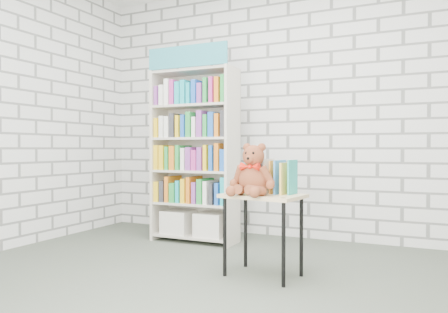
% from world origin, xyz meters
% --- Properties ---
extents(ground, '(4.50, 4.50, 0.00)m').
position_xyz_m(ground, '(0.00, 0.00, 0.00)').
color(ground, '#42493E').
rests_on(ground, ground).
extents(room_shell, '(4.52, 4.02, 2.81)m').
position_xyz_m(room_shell, '(0.00, 0.00, 1.78)').
color(room_shell, silver).
rests_on(room_shell, ground).
extents(bookshelf, '(0.89, 0.35, 1.99)m').
position_xyz_m(bookshelf, '(-0.80, 1.36, 0.91)').
color(bookshelf, beige).
rests_on(bookshelf, ground).
extents(display_table, '(0.63, 0.48, 0.62)m').
position_xyz_m(display_table, '(0.26, 0.48, 0.53)').
color(display_table, tan).
rests_on(display_table, ground).
extents(table_books, '(0.42, 0.23, 0.24)m').
position_xyz_m(table_books, '(0.27, 0.57, 0.74)').
color(table_books, teal).
rests_on(table_books, display_table).
extents(teddy_bear, '(0.36, 0.33, 0.39)m').
position_xyz_m(teddy_bear, '(0.21, 0.39, 0.77)').
color(teddy_bear, brown).
rests_on(teddy_bear, display_table).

